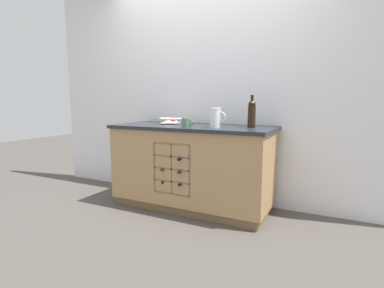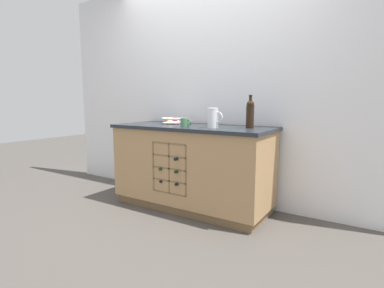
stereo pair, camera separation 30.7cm
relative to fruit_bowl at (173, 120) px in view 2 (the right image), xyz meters
name	(u,v)px [view 2 (the right image)]	position (x,y,z in m)	size (l,w,h in m)	color
ground_plane	(192,207)	(0.33, -0.11, -0.93)	(14.00, 14.00, 0.00)	#4C4742
back_wall	(211,89)	(0.33, 0.29, 0.35)	(4.40, 0.06, 2.55)	white
kitchen_island	(192,166)	(0.33, -0.11, -0.48)	(1.70, 0.71, 0.89)	brown
fruit_bowl	(173,120)	(0.00, 0.00, 0.00)	(0.26, 0.26, 0.08)	silver
white_pitcher	(213,118)	(0.65, -0.24, 0.06)	(0.16, 0.10, 0.19)	white
ceramic_mug	(185,122)	(0.36, -0.29, 0.00)	(0.12, 0.08, 0.09)	#4C7A56
standing_wine_bottle	(250,113)	(0.95, -0.06, 0.10)	(0.08, 0.08, 0.31)	black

